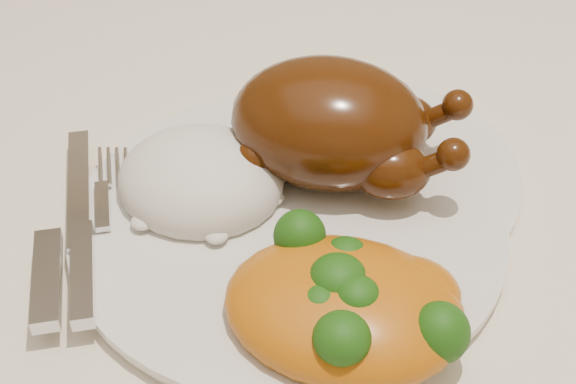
{
  "coord_description": "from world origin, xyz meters",
  "views": [
    {
      "loc": [
        0.13,
        -0.38,
        1.11
      ],
      "look_at": [
        0.13,
        -0.03,
        0.8
      ],
      "focal_mm": 50.0,
      "sensor_mm": 36.0,
      "label": 1
    }
  ],
  "objects_px": {
    "dining_table": "(114,298)",
    "roast_chicken": "(334,124)",
    "dinner_plate": "(288,223)",
    "side_plate": "(353,173)"
  },
  "relations": [
    {
      "from": "dining_table",
      "to": "roast_chicken",
      "type": "relative_size",
      "value": 10.1
    },
    {
      "from": "roast_chicken",
      "to": "dining_table",
      "type": "bearing_deg",
      "value": -164.84
    },
    {
      "from": "dining_table",
      "to": "dinner_plate",
      "type": "distance_m",
      "value": 0.17
    },
    {
      "from": "dinner_plate",
      "to": "side_plate",
      "type": "distance_m",
      "value": 0.06
    },
    {
      "from": "dining_table",
      "to": "side_plate",
      "type": "xyz_separation_m",
      "value": [
        0.17,
        0.02,
        0.11
      ]
    },
    {
      "from": "roast_chicken",
      "to": "dinner_plate",
      "type": "bearing_deg",
      "value": -111.56
    },
    {
      "from": "side_plate",
      "to": "roast_chicken",
      "type": "xyz_separation_m",
      "value": [
        -0.01,
        -0.01,
        0.04
      ]
    },
    {
      "from": "side_plate",
      "to": "dinner_plate",
      "type": "bearing_deg",
      "value": -130.27
    },
    {
      "from": "side_plate",
      "to": "roast_chicken",
      "type": "bearing_deg",
      "value": -158.9
    },
    {
      "from": "dinner_plate",
      "to": "side_plate",
      "type": "relative_size",
      "value": 1.2
    }
  ]
}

